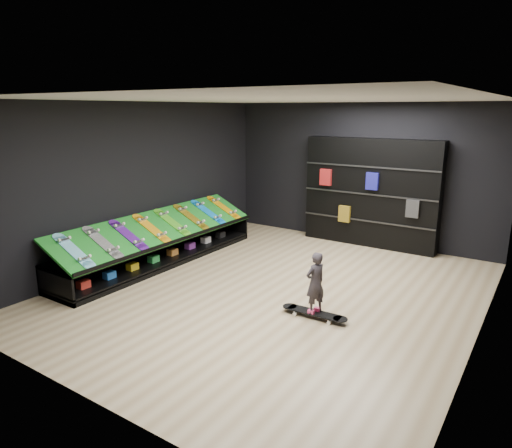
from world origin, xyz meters
The scene contains 19 objects.
floor centered at (0.00, 0.00, 0.00)m, with size 6.00×7.00×0.01m, color tan.
ceiling centered at (0.00, 0.00, 3.00)m, with size 6.00×7.00×0.01m, color white.
wall_back centered at (0.00, 3.50, 1.50)m, with size 6.00×0.02×3.00m, color black.
wall_front centered at (0.00, -3.50, 1.50)m, with size 6.00×0.02×3.00m, color black.
wall_left centered at (-3.00, 0.00, 1.50)m, with size 0.02×7.00×3.00m, color black.
wall_right centered at (3.00, 0.00, 1.50)m, with size 0.02×7.00×3.00m, color black.
display_rack centered at (-2.55, 0.00, 0.25)m, with size 0.90×4.50×0.50m, color black, non-canonical shape.
turf_ramp centered at (-2.50, 0.00, 0.71)m, with size 1.00×4.50×0.04m, color #106A17.
back_shelving centered at (0.34, 3.32, 1.14)m, with size 2.85×0.33×2.28m, color black.
floor_skateboard centered at (0.99, -0.55, 0.05)m, with size 0.98×0.22×0.09m, color black, non-canonical shape.
child centered at (0.99, -0.55, 0.35)m, with size 0.20×0.14×0.53m, color black.
display_board_0 centered at (-2.49, -1.90, 0.74)m, with size 0.98×0.22×0.09m, color #0CB2E5, non-canonical shape.
display_board_1 centered at (-2.49, -1.36, 0.74)m, with size 0.98×0.22×0.09m, color black, non-canonical shape.
display_board_2 centered at (-2.49, -0.81, 0.74)m, with size 0.98×0.22×0.09m, color purple, non-canonical shape.
display_board_3 centered at (-2.49, -0.27, 0.74)m, with size 0.98×0.22×0.09m, color orange, non-canonical shape.
display_board_4 centered at (-2.49, 0.27, 0.74)m, with size 0.98×0.22×0.09m, color green, non-canonical shape.
display_board_5 centered at (-2.49, 0.81, 0.74)m, with size 0.98×0.22×0.09m, color yellow, non-canonical shape.
display_board_6 centered at (-2.49, 1.36, 0.74)m, with size 0.98×0.22×0.09m, color blue, non-canonical shape.
display_board_7 centered at (-2.49, 1.90, 0.74)m, with size 0.98×0.22×0.09m, color yellow, non-canonical shape.
Camera 1 is at (3.57, -5.94, 2.87)m, focal length 32.00 mm.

